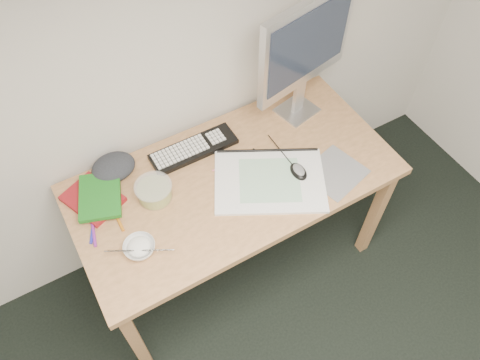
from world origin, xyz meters
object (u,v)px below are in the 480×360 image
object	(u,v)px
sketchpad	(270,181)
rice_bowl	(140,248)
keyboard	(194,149)
desk	(234,188)
monitor	(305,47)

from	to	relation	value
sketchpad	rice_bowl	bearing A→B (deg)	-148.97
keyboard	sketchpad	bearing A→B (deg)	-57.51
desk	rice_bowl	world-z (taller)	rice_bowl
desk	keyboard	size ratio (longest dim) A/B	3.54
keyboard	monitor	distance (m)	0.65
rice_bowl	monitor	bearing A→B (deg)	18.79
sketchpad	keyboard	distance (m)	0.38
keyboard	monitor	size ratio (longest dim) A/B	0.66
desk	monitor	world-z (taller)	monitor
sketchpad	rice_bowl	xyz separation A→B (m)	(-0.61, -0.03, 0.01)
desk	keyboard	bearing A→B (deg)	110.68
desk	monitor	distance (m)	0.68
desk	sketchpad	world-z (taller)	sketchpad
desk	monitor	xyz separation A→B (m)	(0.46, 0.20, 0.45)
desk	sketchpad	bearing A→B (deg)	-38.94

